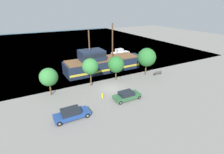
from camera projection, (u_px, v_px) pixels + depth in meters
The scene contains 12 objects.
ground_plane at pixel (110, 88), 31.27m from camera, with size 160.00×160.00×0.00m, color gray.
water_surface at pixel (57, 44), 67.03m from camera, with size 80.00×80.00×0.00m, color #33566B.
pirate_ship at pixel (102, 63), 39.07m from camera, with size 18.24×5.08×10.30m.
moored_boat_dockside at pixel (120, 53), 52.21m from camera, with size 5.31×2.06×1.84m.
parked_car_curb_front at pixel (71, 114), 22.67m from camera, with size 4.59×1.84×1.44m.
parked_car_curb_mid at pixel (127, 96), 27.39m from camera, with size 4.29×1.95×1.32m.
fire_hydrant at pixel (102, 95), 27.93m from camera, with size 0.42×0.25×0.76m.
bench_promenade_east at pixel (158, 73), 37.28m from camera, with size 1.84×0.45×0.85m.
tree_row_east at pixel (49, 77), 27.76m from camera, with size 2.92×2.92×4.67m.
tree_row_mideast at pixel (90, 67), 30.88m from camera, with size 2.92×2.92×5.22m.
tree_row_midwest at pixel (116, 65), 33.76m from camera, with size 3.22×3.22×4.79m.
tree_row_west at pixel (147, 57), 36.05m from camera, with size 3.81×3.81×5.74m.
Camera 1 is at (-13.21, -24.87, 13.75)m, focal length 28.00 mm.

